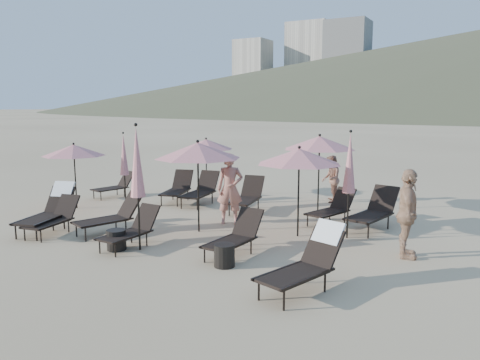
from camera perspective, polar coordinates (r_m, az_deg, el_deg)
The scene contains 27 objects.
ground at distance 10.30m, azimuth -7.97°, elevation -8.88°, with size 800.00×800.00×0.00m, color #D6BA8C.
hotel_skyline at distance 296.98m, azimuth 9.87°, elevation 12.94°, with size 109.00×82.00×55.00m.
lounger_0 at distance 12.91m, azimuth -22.19°, elevation -3.28°, with size 1.16×1.96×1.16m.
lounger_1 at distance 12.50m, azimuth -21.77°, elevation -4.29°, with size 0.83×1.61×0.88m.
lounger_2 at distance 12.10m, azimuth -15.45°, elevation -4.21°, with size 1.15×1.80×0.97m.
lounger_3 at distance 10.84m, azimuth -13.12°, elevation -5.87°, with size 0.65×1.55×0.88m.
lounger_4 at distance 9.98m, azimuth -0.60°, elevation -6.82°, with size 0.72×1.62×0.91m.
lounger_5 at distance 8.21m, azimuth 8.18°, elevation -9.68°, with size 1.12×1.89×1.11m.
lounger_6 at distance 16.93m, azimuth -15.01°, elevation -0.65°, with size 0.90×1.57×0.85m.
lounger_7 at distance 15.67m, azimuth -7.62°, elevation -0.96°, with size 1.12×1.82×0.98m.
lounger_8 at distance 15.13m, azimuth -4.80°, elevation -1.21°, with size 0.91×1.84×1.01m.
lounger_9 at distance 14.13m, azimuth 0.87°, elevation -1.95°, with size 0.94×1.81×0.99m.
lounger_10 at distance 12.89m, azimuth 11.18°, elevation -3.37°, with size 1.05×1.68×0.91m.
lounger_11 at distance 12.50m, azimuth 15.96°, elevation -3.63°, with size 1.05×1.93×1.05m.
umbrella_open_0 at distance 15.20m, azimuth -19.61°, elevation 3.43°, with size 1.90×1.90×2.05m.
umbrella_open_1 at distance 11.61m, azimuth -5.17°, elevation 3.59°, with size 2.17×2.17×2.33m.
umbrella_open_2 at distance 11.24m, azimuth 7.22°, elevation 2.87°, with size 2.06×2.06×2.22m.
umbrella_open_3 at distance 16.45m, azimuth -4.16°, elevation 4.37°, with size 1.92×1.92×2.06m.
umbrella_open_4 at distance 14.12m, azimuth 9.67°, elevation 4.49°, with size 2.17×2.17×2.34m.
umbrella_closed_0 at distance 10.30m, azimuth -12.45°, elevation 2.08°, with size 0.33×0.33×2.80m.
umbrella_closed_1 at distance 11.31m, azimuth 13.22°, elevation 1.97°, with size 0.30×0.30×2.60m.
umbrella_closed_2 at distance 15.04m, azimuth -13.97°, elevation 2.99°, with size 0.28×0.28×2.36m.
side_table_0 at distance 10.76m, azimuth -14.83°, elevation -7.07°, with size 0.42×0.42×0.45m, color black.
side_table_1 at distance 9.37m, azimuth -1.92°, elevation -9.18°, with size 0.42×0.42×0.45m, color black.
beachgoer_a at distance 12.54m, azimuth -1.24°, elevation -1.06°, with size 0.70×0.46×1.91m, color #B0705F.
beachgoer_b at distance 15.69m, azimuth 11.00°, elevation 0.14°, with size 0.75×0.59×1.55m, color #91604B.
beachgoer_c at distance 10.31m, azimuth 19.72°, elevation -3.91°, with size 1.10×0.46×1.88m, color tan.
Camera 1 is at (5.98, -7.77, 3.15)m, focal length 35.00 mm.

